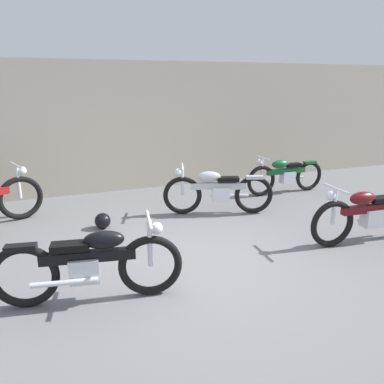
{
  "coord_description": "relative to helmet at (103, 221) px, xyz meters",
  "views": [
    {
      "loc": [
        -1.61,
        -4.3,
        2.37
      ],
      "look_at": [
        0.59,
        1.51,
        0.55
      ],
      "focal_mm": 35.0,
      "sensor_mm": 36.0,
      "label": 1
    }
  ],
  "objects": [
    {
      "name": "ground_plane",
      "position": [
        0.92,
        -1.76,
        -0.13
      ],
      "size": [
        40.0,
        40.0,
        0.0
      ],
      "primitive_type": "plane",
      "color": "slate"
    },
    {
      "name": "motorcycle_green",
      "position": [
        4.08,
        0.71,
        0.28
      ],
      "size": [
        1.92,
        0.54,
        0.86
      ],
      "rotation": [
        0.0,
        0.0,
        3.15
      ],
      "color": "black",
      "rests_on": "ground_plane"
    },
    {
      "name": "building_wall",
      "position": [
        0.92,
        2.36,
        1.28
      ],
      "size": [
        18.0,
        0.3,
        2.83
      ],
      "primitive_type": "cube",
      "color": "#B2A893",
      "rests_on": "ground_plane"
    },
    {
      "name": "helmet",
      "position": [
        0.0,
        0.0,
        0.0
      ],
      "size": [
        0.27,
        0.27,
        0.27
      ],
      "primitive_type": "sphere",
      "color": "black",
      "rests_on": "ground_plane"
    },
    {
      "name": "motorcycle_black",
      "position": [
        -0.41,
        -2.18,
        0.32
      ],
      "size": [
        2.07,
        0.63,
        0.93
      ],
      "rotation": [
        0.0,
        0.0,
        -0.17
      ],
      "color": "black",
      "rests_on": "ground_plane"
    },
    {
      "name": "motorcycle_maroon",
      "position": [
        3.74,
        -2.0,
        0.31
      ],
      "size": [
        2.06,
        0.57,
        0.92
      ],
      "rotation": [
        0.0,
        0.0,
        3.07
      ],
      "color": "black",
      "rests_on": "ground_plane"
    },
    {
      "name": "motorcycle_silver",
      "position": [
        2.12,
        0.0,
        0.31
      ],
      "size": [
        1.97,
        0.86,
        0.92
      ],
      "rotation": [
        0.0,
        0.0,
        2.81
      ],
      "color": "black",
      "rests_on": "ground_plane"
    }
  ]
}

